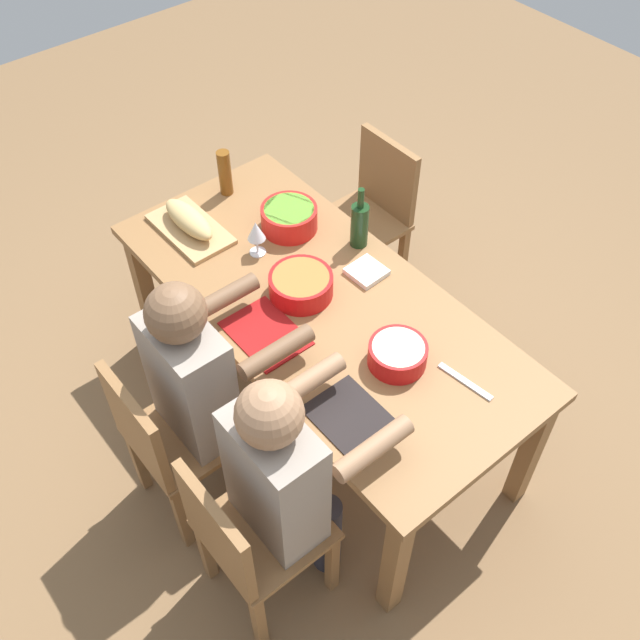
{
  "coord_description": "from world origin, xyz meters",
  "views": [
    {
      "loc": [
        -1.53,
        1.25,
        2.85
      ],
      "look_at": [
        0.0,
        0.0,
        0.63
      ],
      "focal_mm": 40.9,
      "sensor_mm": 36.0,
      "label": 1
    }
  ],
  "objects_px": {
    "chair_near_right": "(371,210)",
    "bread_loaf": "(189,219)",
    "serving_bowl_salad": "(289,217)",
    "wine_glass": "(256,232)",
    "beer_bottle": "(225,173)",
    "chair_far_left": "(246,537)",
    "chair_far_center": "(168,439)",
    "serving_bowl_fruit": "(301,284)",
    "cutting_board": "(190,229)",
    "dining_table": "(320,316)",
    "wine_bottle": "(360,224)",
    "serving_bowl_pasta": "(398,353)",
    "diner_far_center": "(201,380)",
    "napkin_stack": "(367,272)",
    "diner_far_left": "(286,475)"
  },
  "relations": [
    {
      "from": "bread_loaf",
      "to": "wine_glass",
      "type": "xyz_separation_m",
      "value": [
        -0.3,
        -0.15,
        0.05
      ]
    },
    {
      "from": "serving_bowl_fruit",
      "to": "beer_bottle",
      "type": "bearing_deg",
      "value": -10.64
    },
    {
      "from": "chair_near_right",
      "to": "chair_far_center",
      "type": "height_order",
      "value": "same"
    },
    {
      "from": "chair_far_center",
      "to": "wine_glass",
      "type": "height_order",
      "value": "wine_glass"
    },
    {
      "from": "serving_bowl_fruit",
      "to": "beer_bottle",
      "type": "distance_m",
      "value": 0.74
    },
    {
      "from": "diner_far_center",
      "to": "wine_glass",
      "type": "distance_m",
      "value": 0.68
    },
    {
      "from": "wine_glass",
      "to": "napkin_stack",
      "type": "relative_size",
      "value": 1.19
    },
    {
      "from": "serving_bowl_salad",
      "to": "wine_glass",
      "type": "relative_size",
      "value": 1.48
    },
    {
      "from": "chair_near_right",
      "to": "beer_bottle",
      "type": "height_order",
      "value": "beer_bottle"
    },
    {
      "from": "serving_bowl_salad",
      "to": "wine_glass",
      "type": "height_order",
      "value": "wine_glass"
    },
    {
      "from": "serving_bowl_fruit",
      "to": "cutting_board",
      "type": "bearing_deg",
      "value": 13.01
    },
    {
      "from": "chair_near_right",
      "to": "diner_far_left",
      "type": "distance_m",
      "value": 1.68
    },
    {
      "from": "serving_bowl_fruit",
      "to": "wine_bottle",
      "type": "height_order",
      "value": "wine_bottle"
    },
    {
      "from": "dining_table",
      "to": "cutting_board",
      "type": "relative_size",
      "value": 4.66
    },
    {
      "from": "serving_bowl_pasta",
      "to": "wine_glass",
      "type": "distance_m",
      "value": 0.81
    },
    {
      "from": "cutting_board",
      "to": "napkin_stack",
      "type": "bearing_deg",
      "value": -148.77
    },
    {
      "from": "serving_bowl_salad",
      "to": "bread_loaf",
      "type": "relative_size",
      "value": 0.77
    },
    {
      "from": "cutting_board",
      "to": "chair_far_center",
      "type": "bearing_deg",
      "value": 139.7
    },
    {
      "from": "cutting_board",
      "to": "diner_far_center",
      "type": "bearing_deg",
      "value": 149.9
    },
    {
      "from": "napkin_stack",
      "to": "diner_far_center",
      "type": "bearing_deg",
      "value": 89.74
    },
    {
      "from": "wine_bottle",
      "to": "napkin_stack",
      "type": "height_order",
      "value": "wine_bottle"
    },
    {
      "from": "serving_bowl_pasta",
      "to": "beer_bottle",
      "type": "distance_m",
      "value": 1.23
    },
    {
      "from": "dining_table",
      "to": "serving_bowl_pasta",
      "type": "relative_size",
      "value": 8.55
    },
    {
      "from": "diner_far_center",
      "to": "cutting_board",
      "type": "bearing_deg",
      "value": -30.1
    },
    {
      "from": "chair_far_left",
      "to": "serving_bowl_pasta",
      "type": "height_order",
      "value": "chair_far_left"
    },
    {
      "from": "diner_far_left",
      "to": "wine_glass",
      "type": "distance_m",
      "value": 1.06
    },
    {
      "from": "chair_far_left",
      "to": "wine_glass",
      "type": "bearing_deg",
      "value": -38.92
    },
    {
      "from": "dining_table",
      "to": "napkin_stack",
      "type": "relative_size",
      "value": 13.31
    },
    {
      "from": "dining_table",
      "to": "diner_far_center",
      "type": "relative_size",
      "value": 1.55
    },
    {
      "from": "chair_near_right",
      "to": "dining_table",
      "type": "bearing_deg",
      "value": 124.33
    },
    {
      "from": "serving_bowl_pasta",
      "to": "dining_table",
      "type": "bearing_deg",
      "value": 3.36
    },
    {
      "from": "serving_bowl_fruit",
      "to": "napkin_stack",
      "type": "relative_size",
      "value": 1.84
    },
    {
      "from": "serving_bowl_pasta",
      "to": "serving_bowl_fruit",
      "type": "bearing_deg",
      "value": 6.3
    },
    {
      "from": "chair_near_right",
      "to": "bread_loaf",
      "type": "xyz_separation_m",
      "value": [
        0.17,
        0.92,
        0.32
      ]
    },
    {
      "from": "diner_far_center",
      "to": "beer_bottle",
      "type": "height_order",
      "value": "diner_far_center"
    },
    {
      "from": "dining_table",
      "to": "diner_far_left",
      "type": "bearing_deg",
      "value": 132.12
    },
    {
      "from": "serving_bowl_pasta",
      "to": "serving_bowl_salad",
      "type": "height_order",
      "value": "serving_bowl_salad"
    },
    {
      "from": "chair_far_left",
      "to": "chair_far_center",
      "type": "height_order",
      "value": "same"
    },
    {
      "from": "chair_near_right",
      "to": "chair_far_left",
      "type": "distance_m",
      "value": 1.82
    },
    {
      "from": "serving_bowl_salad",
      "to": "napkin_stack",
      "type": "relative_size",
      "value": 1.75
    },
    {
      "from": "chair_far_center",
      "to": "serving_bowl_salad",
      "type": "distance_m",
      "value": 1.07
    },
    {
      "from": "napkin_stack",
      "to": "wine_bottle",
      "type": "bearing_deg",
      "value": -30.61
    },
    {
      "from": "cutting_board",
      "to": "napkin_stack",
      "type": "distance_m",
      "value": 0.8
    },
    {
      "from": "chair_far_center",
      "to": "serving_bowl_pasta",
      "type": "xyz_separation_m",
      "value": [
        -0.42,
        -0.77,
        0.31
      ]
    },
    {
      "from": "diner_far_center",
      "to": "wine_bottle",
      "type": "relative_size",
      "value": 4.14
    },
    {
      "from": "dining_table",
      "to": "wine_bottle",
      "type": "distance_m",
      "value": 0.43
    },
    {
      "from": "dining_table",
      "to": "chair_far_left",
      "type": "height_order",
      "value": "chair_far_left"
    },
    {
      "from": "serving_bowl_pasta",
      "to": "napkin_stack",
      "type": "relative_size",
      "value": 1.56
    },
    {
      "from": "dining_table",
      "to": "chair_near_right",
      "type": "height_order",
      "value": "chair_near_right"
    },
    {
      "from": "chair_near_right",
      "to": "wine_bottle",
      "type": "xyz_separation_m",
      "value": [
        -0.35,
        0.41,
        0.37
      ]
    }
  ]
}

